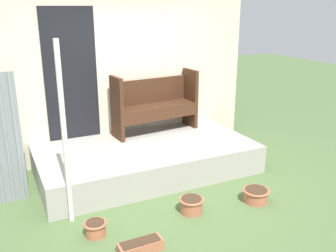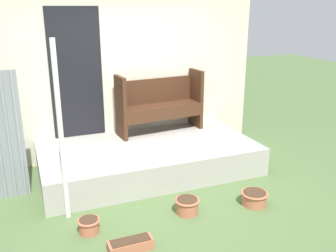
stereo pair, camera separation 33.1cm
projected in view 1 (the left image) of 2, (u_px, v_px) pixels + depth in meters
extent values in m
plane|color=#516B3D|center=(162.00, 196.00, 5.01)|extent=(24.00, 24.00, 0.00)
cube|color=#A8A399|center=(147.00, 158.00, 5.71)|extent=(3.20, 1.67, 0.42)
cube|color=beige|center=(125.00, 79.00, 6.12)|extent=(4.40, 0.06, 2.60)
cube|color=black|center=(71.00, 75.00, 5.68)|extent=(0.80, 0.02, 2.00)
cylinder|color=gray|center=(6.00, 140.00, 4.62)|extent=(0.04, 0.04, 1.69)
cylinder|color=gray|center=(17.00, 139.00, 4.67)|extent=(0.04, 0.04, 1.69)
cylinder|color=white|center=(64.00, 136.00, 4.13)|extent=(0.06, 0.06, 2.12)
cube|color=#422616|center=(117.00, 109.00, 5.78)|extent=(0.10, 0.40, 0.99)
cube|color=#422616|center=(190.00, 98.00, 6.45)|extent=(0.10, 0.40, 0.99)
cube|color=#422616|center=(156.00, 106.00, 6.13)|extent=(1.34, 0.52, 0.04)
cube|color=#422616|center=(161.00, 115.00, 6.01)|extent=(1.30, 0.15, 0.17)
cube|color=#422616|center=(150.00, 91.00, 6.21)|extent=(1.30, 0.16, 0.41)
cylinder|color=#B76647|center=(95.00, 229.00, 4.13)|extent=(0.22, 0.22, 0.16)
torus|color=#B76647|center=(95.00, 223.00, 4.11)|extent=(0.26, 0.26, 0.02)
cylinder|color=#422D1E|center=(95.00, 222.00, 4.10)|extent=(0.21, 0.21, 0.01)
cylinder|color=#B76647|center=(191.00, 205.00, 4.60)|extent=(0.27, 0.27, 0.18)
torus|color=#B76647|center=(191.00, 199.00, 4.57)|extent=(0.31, 0.31, 0.02)
cylinder|color=#422D1E|center=(191.00, 198.00, 4.57)|extent=(0.25, 0.25, 0.01)
cylinder|color=#B76647|center=(256.00, 196.00, 4.85)|extent=(0.31, 0.31, 0.17)
torus|color=#B76647|center=(256.00, 190.00, 4.83)|extent=(0.35, 0.35, 0.02)
cylinder|color=#422D1E|center=(256.00, 189.00, 4.82)|extent=(0.28, 0.28, 0.01)
cube|color=#B76647|center=(141.00, 247.00, 3.86)|extent=(0.47, 0.17, 0.11)
cube|color=#422D1E|center=(140.00, 242.00, 3.85)|extent=(0.41, 0.15, 0.01)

